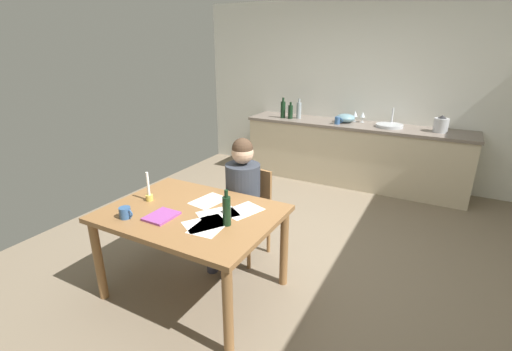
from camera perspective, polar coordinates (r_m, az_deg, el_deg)
The scene contains 24 objects.
ground_plane at distance 3.72m, azimuth 5.60°, elevation -12.40°, with size 5.20×5.20×0.04m, color #7A6B56.
wall_back at distance 5.67m, azimuth 16.75°, elevation 12.52°, with size 5.20×0.12×2.60m, color silver.
kitchen_counter at distance 5.49m, azimuth 15.04°, elevation 3.37°, with size 3.17×0.64×0.90m.
dining_table at distance 2.91m, azimuth -10.17°, elevation -7.32°, with size 1.34×1.00×0.74m.
chair_at_table at distance 3.49m, azimuth -1.26°, elevation -5.32°, with size 0.44×0.44×0.85m.
person_seated at distance 3.29m, azimuth -2.76°, elevation -3.02°, with size 0.36×0.61×1.19m.
coffee_mug at distance 2.88m, azimuth -20.06°, elevation -5.57°, with size 0.12×0.09×0.09m.
candlestick at distance 3.12m, azimuth -16.65°, elevation -2.65°, with size 0.06×0.06×0.25m.
book_magazine at distance 2.82m, azimuth -14.81°, elevation -6.27°, with size 0.19×0.24×0.02m, color #944292.
paper_letter at distance 2.67m, azimuth -8.10°, elevation -7.57°, with size 0.21×0.30×0.00m, color white.
paper_bill at distance 2.84m, azimuth -2.09°, elevation -5.58°, with size 0.21×0.30×0.00m, color white.
paper_envelope at distance 2.62m, azimuth -7.48°, elevation -8.04°, with size 0.21×0.30×0.00m, color white.
paper_receipt at distance 3.03m, azimuth -7.50°, elevation -4.01°, with size 0.21×0.30×0.00m, color white.
paper_notice at distance 2.80m, azimuth -6.08°, elevation -6.10°, with size 0.21×0.30×0.00m, color white.
wine_bottle_on_table at distance 2.58m, azimuth -4.68°, elevation -5.54°, with size 0.06×0.06×0.27m.
sink_unit at distance 5.30m, azimuth 20.46°, elevation 7.47°, with size 0.36×0.36×0.24m.
bottle_oil at distance 5.62m, azimuth 4.31°, elevation 10.45°, with size 0.07×0.07×0.31m.
bottle_vinegar at distance 5.57m, azimuth 5.50°, elevation 10.08°, with size 0.07×0.07×0.25m.
bottle_wine_red at distance 5.60m, azimuth 6.83°, elevation 10.29°, with size 0.07×0.07×0.30m.
mixing_bowl at distance 5.44m, azimuth 14.00°, elevation 8.85°, with size 0.27×0.27×0.12m, color #668C99.
stovetop_kettle at distance 5.24m, azimuth 27.33°, elevation 7.20°, with size 0.18×0.18×0.22m.
wine_glass_near_sink at distance 5.50m, azimuth 16.60°, elevation 9.22°, with size 0.07×0.07×0.15m.
wine_glass_by_kettle at distance 5.52m, azimuth 15.50°, elevation 9.37°, with size 0.07×0.07×0.15m.
teacup_on_counter at distance 5.29m, azimuth 12.85°, elevation 8.52°, with size 0.12×0.08×0.10m.
Camera 1 is at (1.18, -2.91, 1.97)m, focal length 25.17 mm.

